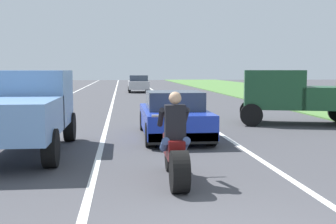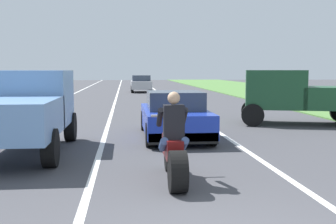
{
  "view_description": "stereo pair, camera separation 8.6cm",
  "coord_description": "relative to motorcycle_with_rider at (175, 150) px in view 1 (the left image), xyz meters",
  "views": [
    {
      "loc": [
        -1.26,
        -4.21,
        2.0
      ],
      "look_at": [
        -0.17,
        6.04,
        1.0
      ],
      "focal_mm": 46.8,
      "sensor_mm": 36.0,
      "label": 1
    },
    {
      "loc": [
        -1.18,
        -4.22,
        2.0
      ],
      "look_at": [
        -0.17,
        6.04,
        1.0
      ],
      "focal_mm": 46.8,
      "sensor_mm": 36.0,
      "label": 2
    }
  ],
  "objects": [
    {
      "name": "lane_stripe_left_solid",
      "position": [
        -5.07,
        16.69,
        -0.59
      ],
      "size": [
        0.14,
        120.0,
        0.01
      ],
      "primitive_type": "cube",
      "color": "white",
      "rests_on": "ground"
    },
    {
      "name": "lane_stripe_right_solid",
      "position": [
        2.13,
        16.69,
        -0.59
      ],
      "size": [
        0.14,
        120.0,
        0.01
      ],
      "primitive_type": "cube",
      "color": "white",
      "rests_on": "ground"
    },
    {
      "name": "lane_stripe_centre_dashed",
      "position": [
        -1.47,
        16.69,
        -0.59
      ],
      "size": [
        0.14,
        120.0,
        0.01
      ],
      "primitive_type": "cube",
      "color": "white",
      "rests_on": "ground"
    },
    {
      "name": "motorcycle_with_rider",
      "position": [
        0.0,
        0.0,
        0.0
      ],
      "size": [
        0.7,
        2.21,
        1.62
      ],
      "color": "black",
      "rests_on": "ground"
    },
    {
      "name": "sports_car_blue",
      "position": [
        0.6,
        5.2,
        0.04
      ],
      "size": [
        1.84,
        4.3,
        1.37
      ],
      "color": "#1E38B2",
      "rests_on": "ground"
    },
    {
      "name": "pickup_truck_left_lane_light_blue",
      "position": [
        -3.25,
        3.14,
        0.51
      ],
      "size": [
        2.02,
        4.8,
        1.98
      ],
      "color": "#6B93C6",
      "rests_on": "ground"
    },
    {
      "name": "pickup_truck_right_shoulder_dark_green",
      "position": [
        5.55,
        7.88,
        0.51
      ],
      "size": [
        5.14,
        3.14,
        1.98
      ],
      "color": "#1E4C2D",
      "rests_on": "ground"
    },
    {
      "name": "distant_car_far_ahead",
      "position": [
        0.58,
        31.35,
        0.18
      ],
      "size": [
        1.8,
        4.0,
        1.5
      ],
      "color": "#B2B2B7",
      "rests_on": "ground"
    }
  ]
}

